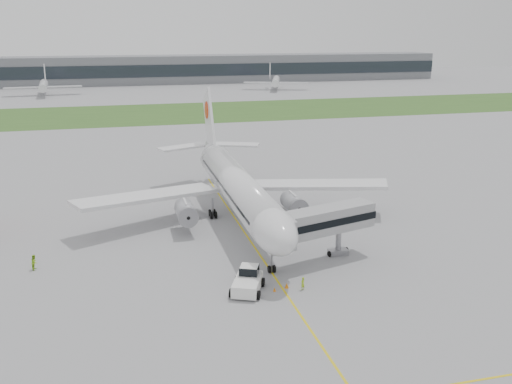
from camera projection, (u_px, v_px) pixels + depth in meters
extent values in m
plane|color=#979699|center=(243.00, 231.00, 81.94)|extent=(600.00, 600.00, 0.00)
cube|color=#355B22|center=(164.00, 113.00, 193.65)|extent=(600.00, 50.00, 0.02)
cube|color=slate|center=(143.00, 70.00, 294.11)|extent=(320.00, 22.00, 14.00)
cube|color=#222830|center=(144.00, 71.00, 283.87)|extent=(320.00, 0.60, 6.00)
cylinder|color=silver|center=(237.00, 186.00, 84.10)|extent=(5.00, 38.00, 5.00)
ellipsoid|color=silver|center=(273.00, 230.00, 65.95)|extent=(5.00, 11.00, 5.00)
cube|color=black|center=(276.00, 225.00, 64.77)|extent=(3.20, 1.54, 1.14)
cone|color=silver|center=(211.00, 151.00, 104.36)|extent=(5.00, 10.53, 6.16)
cube|color=silver|center=(147.00, 196.00, 83.23)|extent=(22.13, 13.52, 1.70)
cube|color=silver|center=(315.00, 185.00, 89.37)|extent=(22.13, 13.52, 1.70)
cylinder|color=#9A9AA0|center=(186.00, 212.00, 80.61)|extent=(2.70, 5.20, 2.70)
cylinder|color=#9A9AA0|center=(294.00, 204.00, 84.39)|extent=(2.70, 5.20, 2.70)
cube|color=silver|center=(209.00, 122.00, 104.34)|extent=(0.45, 10.90, 12.76)
cylinder|color=red|center=(208.00, 110.00, 104.71)|extent=(0.60, 3.20, 3.20)
cube|color=silver|center=(182.00, 147.00, 105.40)|extent=(9.54, 6.34, 0.35)
cube|color=silver|center=(235.00, 145.00, 107.76)|extent=(9.54, 6.34, 0.35)
cylinder|color=gray|center=(272.00, 260.00, 67.54)|extent=(0.24, 0.24, 3.10)
cylinder|color=black|center=(213.00, 214.00, 87.55)|extent=(1.40, 1.10, 1.10)
cylinder|color=black|center=(253.00, 211.00, 89.06)|extent=(1.40, 1.10, 1.10)
cube|color=white|center=(247.00, 284.00, 62.84)|extent=(4.48, 5.63, 1.32)
cube|color=white|center=(249.00, 270.00, 63.78)|extent=(2.51, 2.40, 1.10)
cube|color=black|center=(249.00, 270.00, 63.77)|extent=(2.58, 2.47, 0.93)
cylinder|color=black|center=(237.00, 280.00, 64.73)|extent=(0.74, 1.06, 0.99)
cylinder|color=black|center=(263.00, 282.00, 64.28)|extent=(0.74, 1.06, 0.99)
cylinder|color=black|center=(231.00, 293.00, 61.61)|extent=(0.74, 1.06, 0.99)
cylinder|color=black|center=(258.00, 295.00, 61.16)|extent=(0.74, 1.06, 0.99)
cube|color=#9B9B9D|center=(322.00, 221.00, 69.98)|extent=(14.56, 6.93, 3.06)
cube|color=black|center=(322.00, 221.00, 69.98)|extent=(14.79, 7.08, 0.92)
cube|color=#9B9B9D|center=(282.00, 233.00, 65.91)|extent=(2.65, 3.47, 3.47)
cylinder|color=gray|center=(338.00, 240.00, 72.83)|extent=(0.71, 0.71, 3.88)
cube|color=gray|center=(338.00, 252.00, 73.27)|extent=(2.75, 2.05, 0.71)
cylinder|color=black|center=(330.00, 254.00, 72.62)|extent=(0.49, 0.77, 0.71)
cylinder|color=black|center=(346.00, 250.00, 73.91)|extent=(0.49, 0.77, 0.71)
cone|color=orange|center=(275.00, 289.00, 63.07)|extent=(0.35, 0.35, 0.48)
cone|color=orange|center=(287.00, 285.00, 63.86)|extent=(0.45, 0.45, 0.61)
imported|color=#9FCD22|center=(303.00, 283.00, 63.35)|extent=(0.66, 0.60, 1.51)
imported|color=#8BC520|center=(34.00, 262.00, 68.58)|extent=(0.84, 1.01, 1.88)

